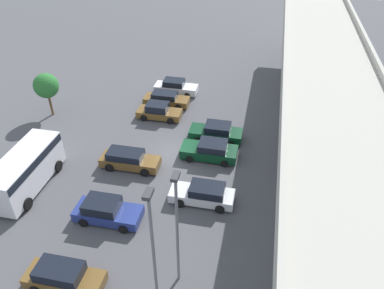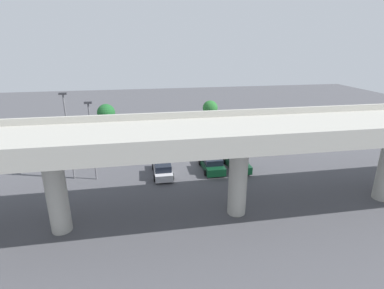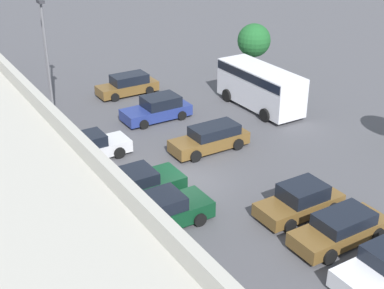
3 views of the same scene
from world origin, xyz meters
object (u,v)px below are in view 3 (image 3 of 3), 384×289
(parked_car_7, at_px, (158,109))
(shuttle_bus, at_px, (260,85))
(lamp_post_mid_lot, at_px, (47,52))
(parked_car_8, at_px, (128,85))
(lamp_post_near_aisle, at_px, (44,37))
(parked_car_1, at_px, (341,229))
(parked_car_4, at_px, (136,185))
(parked_car_6, at_px, (87,147))
(parked_car_2, at_px, (300,201))
(parked_car_5, at_px, (211,138))
(parked_car_3, at_px, (161,212))
(tree_front_centre, at_px, (254,40))

(parked_car_7, xyz_separation_m, shuttle_bus, (-1.95, -7.24, 1.00))
(lamp_post_mid_lot, bearing_deg, parked_car_7, -121.29)
(parked_car_8, distance_m, shuttle_bus, 10.17)
(lamp_post_near_aisle, bearing_deg, parked_car_1, -165.80)
(shuttle_bus, bearing_deg, lamp_post_near_aisle, -121.91)
(parked_car_1, bearing_deg, shuttle_bus, -115.30)
(parked_car_4, relative_size, lamp_post_near_aisle, 0.54)
(parked_car_4, bearing_deg, parked_car_6, 94.77)
(parked_car_7, distance_m, parked_car_8, 5.51)
(parked_car_6, bearing_deg, parked_car_8, 52.17)
(parked_car_4, xyz_separation_m, parked_car_6, (5.45, 0.45, -0.01))
(parked_car_2, bearing_deg, lamp_post_mid_lot, -70.30)
(parked_car_2, bearing_deg, shuttle_bus, -119.94)
(parked_car_2, distance_m, lamp_post_near_aisle, 21.26)
(parked_car_6, height_order, parked_car_8, parked_car_8)
(parked_car_4, height_order, lamp_post_mid_lot, lamp_post_mid_lot)
(parked_car_2, xyz_separation_m, parked_car_8, (19.52, -0.11, 0.03))
(parked_car_5, height_order, parked_car_6, parked_car_5)
(parked_car_6, xyz_separation_m, shuttle_bus, (1.15, -13.53, 1.02))
(parked_car_3, xyz_separation_m, parked_car_5, (5.52, -6.41, 0.00))
(parked_car_6, bearing_deg, parked_car_7, 26.29)
(parked_car_1, bearing_deg, parked_car_5, -91.14)
(parked_car_4, height_order, parked_car_8, parked_car_4)
(parked_car_2, distance_m, parked_car_5, 8.16)
(parked_car_5, height_order, tree_front_centre, tree_front_centre)
(parked_car_7, height_order, shuttle_bus, shuttle_bus)
(parked_car_2, xyz_separation_m, parked_car_6, (10.92, 6.57, 0.01))
(parked_car_3, xyz_separation_m, parked_car_4, (2.84, -0.09, -0.02))
(parked_car_5, xyz_separation_m, parked_car_7, (5.87, 0.48, -0.00))
(shuttle_bus, height_order, lamp_post_near_aisle, lamp_post_near_aisle)
(parked_car_5, bearing_deg, parked_car_7, -85.34)
(lamp_post_mid_lot, bearing_deg, parked_car_8, -74.30)
(parked_car_1, xyz_separation_m, lamp_post_mid_lot, (20.39, 6.32, 4.02))
(parked_car_2, relative_size, parked_car_6, 0.92)
(lamp_post_near_aisle, bearing_deg, lamp_post_mid_lot, 165.56)
(lamp_post_mid_lot, distance_m, tree_front_centre, 17.28)
(parked_car_1, xyz_separation_m, parked_car_2, (2.68, -0.02, 0.02))
(parked_car_6, distance_m, parked_car_8, 10.89)
(parked_car_4, height_order, parked_car_5, parked_car_4)
(tree_front_centre, bearing_deg, parked_car_6, 112.06)
(parked_car_4, distance_m, shuttle_bus, 14.68)
(parked_car_4, bearing_deg, parked_car_8, 66.11)
(lamp_post_near_aisle, bearing_deg, parked_car_8, -94.53)
(parked_car_3, xyz_separation_m, lamp_post_mid_lot, (15.08, 0.13, 3.97))
(parked_car_1, distance_m, parked_car_8, 22.20)
(parked_car_3, xyz_separation_m, parked_car_6, (8.29, 0.36, -0.02))
(parked_car_3, distance_m, parked_car_6, 8.30)
(parked_car_4, bearing_deg, parked_car_5, 23.02)
(parked_car_8, bearing_deg, parked_car_3, 69.49)
(parked_car_1, height_order, shuttle_bus, shuttle_bus)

